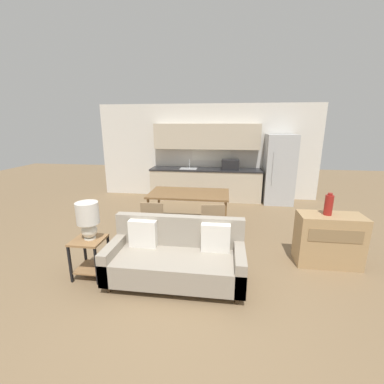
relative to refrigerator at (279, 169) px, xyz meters
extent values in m
plane|color=#7F6647|center=(-2.01, -4.21, -0.94)|extent=(20.00, 20.00, 0.00)
cube|color=silver|center=(-2.01, 0.42, 0.41)|extent=(6.40, 0.06, 2.70)
cube|color=white|center=(-1.87, 0.38, 0.65)|extent=(1.13, 0.01, 0.99)
cube|color=beige|center=(-2.01, 0.08, -0.51)|extent=(3.14, 0.62, 0.86)
cube|color=#232326|center=(-2.01, 0.08, -0.06)|extent=(3.17, 0.65, 0.04)
cube|color=#B2B5B7|center=(-2.50, 0.03, -0.04)|extent=(0.48, 0.36, 0.01)
cylinder|color=#B7BABC|center=(-2.50, 0.20, 0.08)|extent=(0.02, 0.02, 0.24)
cube|color=beige|center=(-2.01, 0.22, 0.86)|extent=(2.98, 0.34, 0.70)
cube|color=black|center=(-1.32, 0.03, 0.10)|extent=(0.48, 0.36, 0.28)
cube|color=#B7BABC|center=(0.00, 0.00, 0.00)|extent=(0.77, 0.73, 1.88)
cylinder|color=silver|center=(-0.23, -0.38, 0.09)|extent=(0.02, 0.02, 0.85)
cube|color=brown|center=(-2.18, -2.10, -0.19)|extent=(1.64, 0.92, 0.04)
cylinder|color=brown|center=(-2.94, -2.50, -0.58)|extent=(0.05, 0.05, 0.73)
cylinder|color=brown|center=(-1.42, -2.50, -0.58)|extent=(0.05, 0.05, 0.73)
cylinder|color=brown|center=(-2.94, -1.70, -0.58)|extent=(0.05, 0.05, 0.73)
cylinder|color=brown|center=(-1.42, -1.70, -0.58)|extent=(0.05, 0.05, 0.73)
cylinder|color=#3D2D1E|center=(-2.92, -4.41, -0.89)|extent=(0.05, 0.05, 0.10)
cylinder|color=#3D2D1E|center=(-1.25, -4.41, -0.89)|extent=(0.05, 0.05, 0.10)
cylinder|color=#3D2D1E|center=(-2.92, -3.77, -0.89)|extent=(0.05, 0.05, 0.10)
cylinder|color=#3D2D1E|center=(-1.25, -3.77, -0.89)|extent=(0.05, 0.05, 0.10)
cube|color=gray|center=(-2.08, -4.09, -0.68)|extent=(1.87, 0.80, 0.32)
cube|color=gray|center=(-2.08, -3.76, -0.46)|extent=(1.87, 0.14, 0.77)
cube|color=gray|center=(-2.95, -4.09, -0.61)|extent=(0.14, 0.80, 0.46)
cube|color=gray|center=(-1.22, -4.09, -0.61)|extent=(0.14, 0.80, 0.46)
cube|color=silver|center=(-2.59, -3.89, -0.32)|extent=(0.40, 0.13, 0.40)
cube|color=silver|center=(-1.55, -3.89, -0.32)|extent=(0.40, 0.12, 0.40)
cube|color=olive|center=(-3.33, -4.08, -0.38)|extent=(0.43, 0.43, 0.03)
cube|color=olive|center=(-3.33, -4.08, -0.81)|extent=(0.38, 0.38, 0.02)
cube|color=black|center=(-3.52, -4.27, -0.67)|extent=(0.03, 0.03, 0.55)
cube|color=black|center=(-3.14, -4.27, -0.67)|extent=(0.03, 0.03, 0.55)
cube|color=black|center=(-3.52, -3.88, -0.67)|extent=(0.03, 0.03, 0.55)
cube|color=black|center=(-3.14, -3.88, -0.67)|extent=(0.03, 0.03, 0.55)
cylinder|color=silver|center=(-3.31, -4.06, -0.35)|extent=(0.16, 0.16, 0.02)
sphere|color=silver|center=(-3.31, -4.06, -0.24)|extent=(0.21, 0.21, 0.21)
cylinder|color=beige|center=(-3.31, -4.06, 0.02)|extent=(0.31, 0.31, 0.30)
cube|color=tan|center=(0.18, -3.27, -0.53)|extent=(0.95, 0.45, 0.81)
cube|color=olive|center=(0.18, -3.49, -0.37)|extent=(0.76, 0.01, 0.20)
cylinder|color=maroon|center=(0.11, -3.26, 0.03)|extent=(0.12, 0.12, 0.31)
cylinder|color=maroon|center=(0.11, -3.26, 0.20)|extent=(0.07, 0.07, 0.03)
cube|color=#997A56|center=(-2.70, -2.88, -0.50)|extent=(0.44, 0.44, 0.04)
cube|color=#997A56|center=(-2.69, -3.07, -0.30)|extent=(0.40, 0.05, 0.37)
cylinder|color=black|center=(-2.54, -2.70, -0.73)|extent=(0.03, 0.03, 0.42)
cylinder|color=black|center=(-2.88, -2.71, -0.73)|extent=(0.03, 0.03, 0.42)
cylinder|color=black|center=(-2.53, -3.04, -0.73)|extent=(0.03, 0.03, 0.42)
cylinder|color=black|center=(-2.87, -3.05, -0.73)|extent=(0.03, 0.03, 0.42)
cube|color=#997A56|center=(-1.66, -2.84, -0.50)|extent=(0.48, 0.48, 0.04)
cube|color=#997A56|center=(-1.63, -3.04, -0.30)|extent=(0.40, 0.09, 0.37)
cylinder|color=black|center=(-1.51, -2.65, -0.73)|extent=(0.03, 0.03, 0.42)
cylinder|color=black|center=(-1.85, -2.70, -0.73)|extent=(0.03, 0.03, 0.42)
cylinder|color=black|center=(-1.46, -2.99, -0.73)|extent=(0.03, 0.03, 0.42)
cylinder|color=black|center=(-1.80, -3.04, -0.73)|extent=(0.03, 0.03, 0.42)
camera|label=1|loc=(-1.44, -7.17, 1.21)|focal=24.00mm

